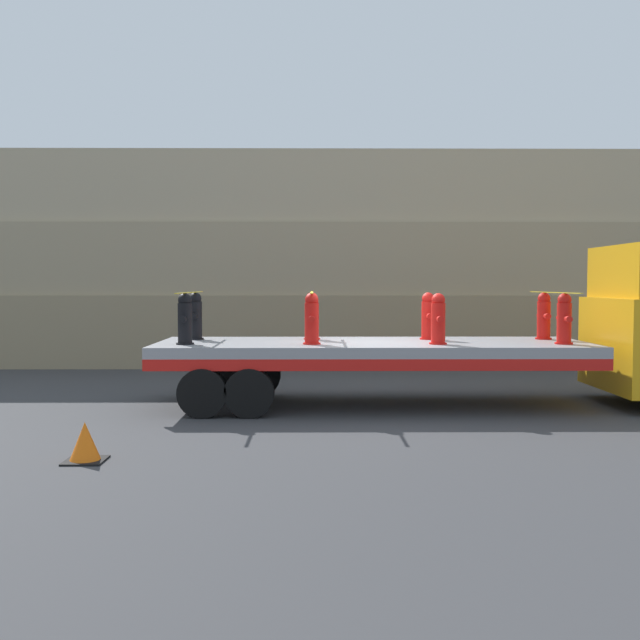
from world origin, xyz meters
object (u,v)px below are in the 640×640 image
at_px(flatbed_trailer, 349,354).
at_px(fire_hydrant_red_far_1, 312,317).
at_px(fire_hydrant_red_near_3, 564,319).
at_px(traffic_cone, 85,442).
at_px(fire_hydrant_red_far_2, 428,316).
at_px(fire_hydrant_red_near_2, 438,319).
at_px(fire_hydrant_red_far_3, 544,316).
at_px(fire_hydrant_red_near_1, 312,319).
at_px(fire_hydrant_black_near_0, 185,319).
at_px(fire_hydrant_black_far_0, 195,317).

height_order(flatbed_trailer, fire_hydrant_red_far_1, fire_hydrant_red_far_1).
xyz_separation_m(fire_hydrant_red_far_1, fire_hydrant_red_near_3, (4.55, -1.14, 0.00)).
bearing_deg(traffic_cone, fire_hydrant_red_far_2, 42.65).
xyz_separation_m(fire_hydrant_red_near_2, fire_hydrant_red_near_3, (2.27, 0.00, 0.00)).
bearing_deg(fire_hydrant_red_far_3, fire_hydrant_red_far_2, 180.00).
bearing_deg(flatbed_trailer, fire_hydrant_red_far_2, 19.83).
xyz_separation_m(fire_hydrant_red_near_3, traffic_cone, (-7.46, -3.64, -1.41)).
distance_m(fire_hydrant_red_near_1, fire_hydrant_red_near_2, 2.27).
distance_m(fire_hydrant_red_near_3, traffic_cone, 8.42).
height_order(fire_hydrant_red_near_2, fire_hydrant_red_far_2, same).
xyz_separation_m(flatbed_trailer, fire_hydrant_black_near_0, (-2.97, -0.57, 0.67)).
relative_size(fire_hydrant_red_near_1, traffic_cone, 1.79).
xyz_separation_m(fire_hydrant_black_far_0, fire_hydrant_red_far_3, (6.82, 0.00, 0.00)).
height_order(fire_hydrant_red_far_2, traffic_cone, fire_hydrant_red_far_2).
bearing_deg(fire_hydrant_black_far_0, flatbed_trailer, -10.83).
bearing_deg(fire_hydrant_red_near_2, fire_hydrant_red_near_1, 180.00).
bearing_deg(fire_hydrant_red_near_2, fire_hydrant_red_far_2, 90.00).
height_order(fire_hydrant_red_far_1, fire_hydrant_red_far_2, same).
distance_m(fire_hydrant_black_near_0, fire_hydrant_red_near_3, 6.82).
height_order(fire_hydrant_red_near_2, fire_hydrant_red_near_3, same).
bearing_deg(fire_hydrant_red_far_1, fire_hydrant_black_near_0, -153.43).
bearing_deg(flatbed_trailer, fire_hydrant_black_far_0, 169.17).
relative_size(fire_hydrant_black_near_0, fire_hydrant_red_far_2, 1.00).
relative_size(fire_hydrant_black_near_0, fire_hydrant_red_far_3, 1.00).
height_order(fire_hydrant_red_far_3, traffic_cone, fire_hydrant_red_far_3).
xyz_separation_m(fire_hydrant_black_near_0, fire_hydrant_red_near_2, (4.55, 0.00, 0.00)).
height_order(fire_hydrant_black_near_0, fire_hydrant_red_far_1, same).
bearing_deg(fire_hydrant_red_near_1, flatbed_trailer, 39.19).
bearing_deg(fire_hydrant_red_far_2, flatbed_trailer, -160.17).
bearing_deg(fire_hydrant_red_far_2, traffic_cone, -137.35).
relative_size(fire_hydrant_black_far_0, fire_hydrant_red_near_2, 1.00).
height_order(fire_hydrant_red_far_1, fire_hydrant_red_near_2, same).
height_order(fire_hydrant_red_far_1, traffic_cone, fire_hydrant_red_far_1).
relative_size(fire_hydrant_black_near_0, fire_hydrant_black_far_0, 1.00).
relative_size(flatbed_trailer, fire_hydrant_red_near_1, 8.72).
height_order(fire_hydrant_red_far_1, fire_hydrant_red_near_3, same).
relative_size(fire_hydrant_red_far_1, fire_hydrant_red_near_3, 1.00).
bearing_deg(fire_hydrant_red_near_1, fire_hydrant_black_far_0, 153.43).
bearing_deg(fire_hydrant_red_near_2, flatbed_trailer, 160.17).
distance_m(flatbed_trailer, fire_hydrant_red_near_3, 3.95).
relative_size(fire_hydrant_red_far_2, fire_hydrant_red_near_3, 1.00).
xyz_separation_m(fire_hydrant_red_near_2, traffic_cone, (-5.19, -3.64, -1.41)).
bearing_deg(flatbed_trailer, fire_hydrant_red_near_1, -140.81).
xyz_separation_m(fire_hydrant_black_far_0, fire_hydrant_red_near_3, (6.82, -1.14, 0.00)).
relative_size(fire_hydrant_black_near_0, fire_hydrant_red_far_1, 1.00).
height_order(fire_hydrant_red_far_2, fire_hydrant_red_near_3, same).
xyz_separation_m(fire_hydrant_red_near_2, fire_hydrant_red_far_2, (0.00, 1.14, 0.00)).
bearing_deg(fire_hydrant_black_far_0, fire_hydrant_red_near_3, -9.46).
relative_size(fire_hydrant_red_near_1, fire_hydrant_red_far_3, 1.00).
xyz_separation_m(flatbed_trailer, fire_hydrant_red_near_3, (3.85, -0.57, 0.67)).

